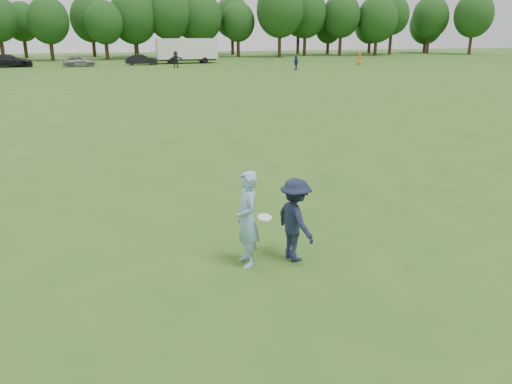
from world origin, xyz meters
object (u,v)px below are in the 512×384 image
player_far_c (359,59)px  field_cone (335,71)px  car_f (141,60)px  thrower (247,219)px  car_d (9,61)px  player_far_b (296,63)px  player_far_d (176,59)px  cargo_trailer (187,50)px  car_e (79,61)px  defender (295,220)px

player_far_c → field_cone: 13.71m
car_f → field_cone: bearing=-131.5°
thrower → car_d: 60.94m
player_far_b → player_far_d: 14.44m
car_f → cargo_trailer: size_ratio=0.45×
player_far_b → car_e: bearing=-124.7°
car_e → field_cone: bearing=-129.4°
car_e → player_far_c: bearing=-106.7°
player_far_b → player_far_d: bearing=-127.0°
car_e → thrower: bearing=178.9°
car_f → field_cone: (18.57, -18.27, -0.52)m
player_far_b → car_d: (-31.38, 14.31, -0.07)m
defender → car_d: 61.19m
player_far_d → player_far_c: bearing=-20.4°
player_far_b → cargo_trailer: cargo_trailer is taller
player_far_d → field_cone: bearing=-55.8°
player_far_b → car_e: player_far_b is taller
player_far_b → car_f: bearing=-136.9°
car_d → thrower: bearing=-174.5°
car_f → cargo_trailer: cargo_trailer is taller
cargo_trailer → field_cone: bearing=-58.2°
defender → player_far_b: player_far_b is taller
thrower → player_far_c: bearing=148.5°
field_cone → car_d: bearing=151.4°
player_far_d → cargo_trailer: bearing=54.3°
car_f → field_cone: car_f is taller
field_cone → player_far_b: bearing=122.5°
player_far_b → car_e: size_ratio=0.43×
cargo_trailer → player_far_b: bearing=-58.4°
player_far_c → car_f: (-27.10, 7.55, -0.08)m
defender → car_d: (-13.71, 59.64, -0.07)m
player_far_c → car_d: 43.40m
player_far_c → car_f: player_far_c is taller
cargo_trailer → player_far_c: bearing=-24.0°
thrower → field_cone: 46.18m
car_e → car_f: (7.61, 0.86, 0.02)m
car_d → field_cone: size_ratio=17.23×
thrower → defender: bearing=85.4°
car_d → cargo_trailer: 21.80m
thrower → field_cone: thrower is taller
player_far_c → car_e: (-34.71, 6.70, -0.10)m
player_far_b → thrower: bearing=-27.8°
player_far_b → field_cone: 5.19m
player_far_c → field_cone: (-8.53, -10.71, -0.60)m
player_far_d → defender: bearing=-113.3°
defender → car_f: 59.28m
thrower → cargo_trailer: (8.96, 60.96, 0.86)m
player_far_d → cargo_trailer: (2.67, 8.14, 0.81)m
thrower → player_far_d: (6.30, 52.82, 0.05)m
car_e → player_far_d: bearing=-122.2°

